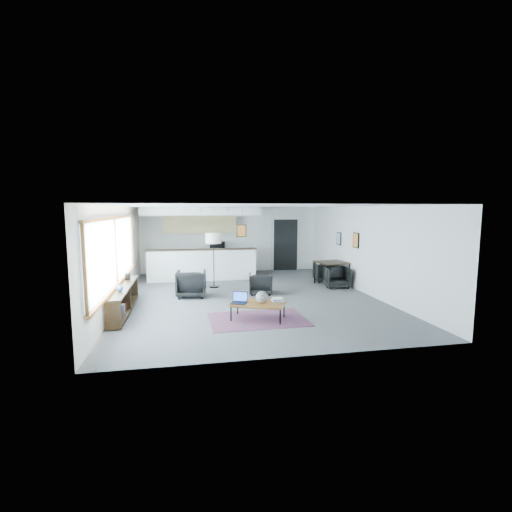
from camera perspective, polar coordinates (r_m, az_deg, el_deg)
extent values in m
cube|color=#4C4C4F|center=(10.79, -1.07, -6.28)|extent=(7.00, 9.00, 0.01)
cube|color=white|center=(10.50, -1.11, 7.71)|extent=(7.00, 9.00, 0.01)
cube|color=silver|center=(15.00, -4.06, 2.55)|extent=(7.00, 0.01, 2.60)
cube|color=silver|center=(6.23, 6.08, -4.05)|extent=(7.00, 0.01, 2.60)
cube|color=silver|center=(10.55, -20.20, 0.16)|extent=(0.01, 9.00, 2.60)
cube|color=silver|center=(11.69, 16.10, 0.97)|extent=(0.01, 9.00, 2.60)
cube|color=#8CBFFF|center=(9.64, -20.88, 0.71)|extent=(0.02, 5.80, 1.55)
cube|color=brown|center=(9.75, -20.50, -3.97)|extent=(0.10, 5.95, 0.06)
cube|color=brown|center=(9.58, -20.98, 5.47)|extent=(0.06, 5.95, 0.06)
cube|color=brown|center=(6.82, -24.84, -1.99)|extent=(0.06, 0.06, 1.60)
cube|color=brown|center=(9.63, -20.77, 0.71)|extent=(0.06, 0.06, 1.60)
cube|color=brown|center=(12.49, -18.54, 2.18)|extent=(0.06, 0.06, 1.60)
cube|color=black|center=(9.65, -19.75, -4.53)|extent=(0.35, 3.00, 0.05)
cube|color=black|center=(9.77, -19.61, -7.81)|extent=(0.35, 3.00, 0.05)
cube|color=black|center=(8.32, -21.18, -8.49)|extent=(0.33, 0.04, 0.55)
cube|color=black|center=(9.71, -19.68, -6.21)|extent=(0.33, 0.04, 0.55)
cube|color=black|center=(11.11, -18.57, -4.50)|extent=(0.33, 0.04, 0.55)
cube|color=#3359A5|center=(8.50, -20.95, -9.23)|extent=(0.18, 0.04, 0.20)
cube|color=silver|center=(8.66, -20.76, -8.85)|extent=(0.18, 0.04, 0.22)
cube|color=maroon|center=(8.82, -20.58, -8.49)|extent=(0.18, 0.04, 0.24)
cube|color=black|center=(8.99, -20.39, -8.32)|extent=(0.18, 0.04, 0.20)
cube|color=#3359A5|center=(9.15, -20.22, -7.98)|extent=(0.18, 0.04, 0.22)
cube|color=silver|center=(9.31, -20.06, -7.65)|extent=(0.18, 0.04, 0.24)
cube|color=maroon|center=(9.47, -19.89, -7.51)|extent=(0.18, 0.04, 0.20)
cube|color=black|center=(9.63, -19.74, -7.20)|extent=(0.18, 0.04, 0.22)
cube|color=#3359A5|center=(9.80, -19.59, -6.90)|extent=(0.18, 0.03, 0.24)
cube|color=silver|center=(9.96, -19.45, -6.78)|extent=(0.18, 0.03, 0.20)
cube|color=maroon|center=(10.12, -19.31, -6.49)|extent=(0.18, 0.03, 0.22)
cube|color=black|center=(10.29, -19.17, -6.22)|extent=(0.18, 0.04, 0.24)
cube|color=black|center=(10.40, -19.12, -3.03)|extent=(0.14, 0.02, 0.18)
sphere|color=#264C99|center=(9.04, -20.22, -4.70)|extent=(0.14, 0.14, 0.14)
cube|color=white|center=(13.20, -8.25, -1.42)|extent=(3.80, 0.25, 1.10)
cube|color=black|center=(13.13, -8.30, 0.99)|extent=(3.85, 0.32, 0.04)
cube|color=white|center=(14.65, -8.52, -0.97)|extent=(3.80, 0.60, 0.90)
cube|color=#2D2D2D|center=(14.59, -8.56, 0.81)|extent=(3.82, 0.62, 0.04)
cube|color=tan|center=(14.66, -8.66, 4.92)|extent=(2.80, 0.35, 0.70)
cube|color=white|center=(13.95, -8.57, 6.86)|extent=(4.20, 1.80, 0.30)
cube|color=black|center=(13.22, -2.26, 3.89)|extent=(0.35, 0.03, 0.45)
cube|color=orange|center=(13.21, -2.25, 3.89)|extent=(0.30, 0.01, 0.40)
cube|color=black|center=(15.39, 4.53, 1.72)|extent=(1.00, 0.12, 2.10)
cube|color=white|center=(15.27, 2.64, 1.69)|extent=(0.06, 0.10, 2.10)
cube|color=white|center=(15.55, 6.36, 1.76)|extent=(0.06, 0.10, 2.10)
cube|color=white|center=(15.33, 4.56, 5.71)|extent=(1.10, 0.10, 0.06)
cube|color=silver|center=(12.60, -5.56, 7.39)|extent=(1.60, 0.04, 0.04)
cylinder|color=silver|center=(12.55, -8.53, 6.98)|extent=(0.07, 0.07, 0.09)
cylinder|color=silver|center=(12.58, -6.46, 7.01)|extent=(0.07, 0.07, 0.09)
cylinder|color=silver|center=(12.62, -4.41, 7.03)|extent=(0.07, 0.07, 0.09)
cylinder|color=silver|center=(12.68, -2.38, 7.05)|extent=(0.07, 0.07, 0.09)
cube|color=black|center=(12.00, 15.12, 2.36)|extent=(0.03, 0.38, 0.48)
cube|color=orange|center=(12.00, 15.06, 2.36)|extent=(0.00, 0.32, 0.42)
cube|color=black|center=(13.18, 12.64, 2.62)|extent=(0.03, 0.34, 0.44)
cube|color=#859FC5|center=(13.18, 12.58, 2.62)|extent=(0.00, 0.28, 0.38)
cube|color=#50293E|center=(8.61, 0.31, -9.71)|extent=(2.22, 1.54, 0.01)
cube|color=brown|center=(8.51, 0.32, -7.35)|extent=(1.37, 1.09, 0.05)
cube|color=black|center=(8.44, -3.86, -8.87)|extent=(0.04, 0.04, 0.35)
cube|color=black|center=(8.96, -2.82, -7.91)|extent=(0.04, 0.04, 0.35)
cube|color=black|center=(8.20, 3.75, -9.35)|extent=(0.04, 0.04, 0.35)
cube|color=black|center=(8.73, 4.34, -8.33)|extent=(0.04, 0.04, 0.35)
cube|color=black|center=(8.26, -0.11, -8.01)|extent=(1.07, 0.49, 0.03)
cube|color=black|center=(8.78, 0.71, -7.08)|extent=(1.07, 0.49, 0.03)
cube|color=black|center=(8.44, -2.66, -7.25)|extent=(0.41, 0.36, 0.02)
cube|color=black|center=(8.53, -2.46, -6.25)|extent=(0.34, 0.19, 0.23)
cube|color=blue|center=(8.52, -2.46, -6.25)|extent=(0.31, 0.16, 0.19)
sphere|color=gray|center=(8.45, 0.88, -6.34)|extent=(0.27, 0.27, 0.27)
cube|color=silver|center=(8.65, 3.38, -6.85)|extent=(0.27, 0.22, 0.03)
cube|color=#3359A5|center=(8.65, 3.38, -6.66)|extent=(0.25, 0.20, 0.03)
cube|color=silver|center=(8.62, 3.35, -6.53)|extent=(0.23, 0.18, 0.03)
cube|color=#E5590C|center=(8.36, 1.35, -7.42)|extent=(0.13, 0.13, 0.01)
imported|color=black|center=(10.87, -9.93, -4.00)|extent=(0.89, 0.84, 0.84)
imported|color=black|center=(11.06, 0.69, -4.11)|extent=(0.77, 0.73, 0.69)
cylinder|color=black|center=(12.14, -6.46, -4.71)|extent=(0.34, 0.34, 0.03)
cylinder|color=black|center=(12.01, -6.51, -1.18)|extent=(0.03, 0.03, 1.49)
cylinder|color=beige|center=(11.92, -6.57, 2.75)|extent=(0.55, 0.55, 0.33)
cube|color=black|center=(12.56, 11.60, -0.96)|extent=(1.06, 1.06, 0.04)
cylinder|color=black|center=(12.07, 10.94, -3.15)|extent=(0.05, 0.05, 0.74)
cylinder|color=black|center=(12.76, 9.01, -2.55)|extent=(0.05, 0.05, 0.74)
cylinder|color=black|center=(12.51, 14.16, -2.88)|extent=(0.05, 0.05, 0.74)
cylinder|color=black|center=(13.18, 12.13, -2.31)|extent=(0.05, 0.05, 0.74)
imported|color=black|center=(12.23, 12.35, -3.32)|extent=(0.67, 0.64, 0.63)
imported|color=black|center=(13.17, 10.58, -2.52)|extent=(0.68, 0.64, 0.63)
imported|color=black|center=(14.61, -5.95, 1.71)|extent=(0.62, 0.41, 0.39)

